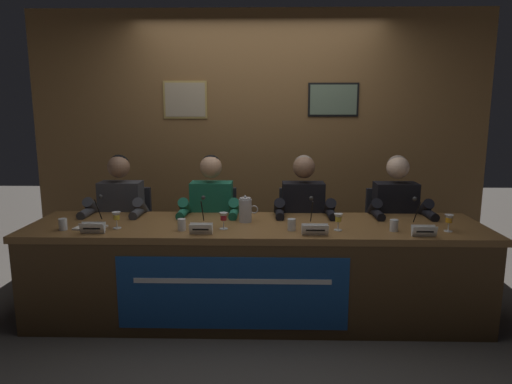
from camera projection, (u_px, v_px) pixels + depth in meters
ground_plane at (256, 314)px, 3.62m from camera, size 12.00×12.00×0.00m
wall_back_panelled at (259, 139)px, 4.74m from camera, size 4.68×0.14×2.60m
conference_table at (255, 257)px, 3.41m from camera, size 3.48×0.82×0.74m
chair_far_left at (128, 239)px, 4.15m from camera, size 0.44×0.44×0.90m
panelist_far_left at (119, 215)px, 3.90m from camera, size 0.51×0.48×1.23m
nameplate_far_left at (93, 228)px, 3.21m from camera, size 0.17×0.06×0.08m
juice_glass_far_left at (116, 217)px, 3.34m from camera, size 0.06×0.06×0.12m
water_cup_far_left at (63, 225)px, 3.30m from camera, size 0.06×0.06×0.08m
microphone_far_left at (98, 215)px, 3.46m from camera, size 0.06×0.17×0.22m
chair_center_left at (214, 240)px, 4.13m from camera, size 0.44×0.44×0.90m
panelist_center_left at (211, 215)px, 3.88m from camera, size 0.51×0.48×1.23m
nameplate_center_left at (201, 229)px, 3.19m from camera, size 0.16×0.06×0.08m
juice_glass_center_left at (224, 218)px, 3.32m from camera, size 0.06×0.06×0.12m
water_cup_center_left at (182, 225)px, 3.29m from camera, size 0.06×0.06×0.08m
microphone_center_left at (202, 216)px, 3.42m from camera, size 0.06×0.17×0.22m
chair_center_right at (301, 241)px, 4.11m from camera, size 0.44×0.44×0.90m
panelist_center_right at (304, 216)px, 3.86m from camera, size 0.51×0.48×1.23m
nameplate_center_right at (315, 230)px, 3.16m from camera, size 0.19×0.06×0.08m
juice_glass_center_right at (338, 219)px, 3.29m from camera, size 0.06×0.06×0.12m
water_cup_center_right at (292, 225)px, 3.29m from camera, size 0.06×0.06×0.08m
microphone_center_right at (312, 217)px, 3.39m from camera, size 0.06×0.17×0.22m
chair_far_right at (389, 241)px, 4.09m from camera, size 0.44×0.44×0.90m
panelist_far_right at (397, 216)px, 3.85m from camera, size 0.51×0.48×1.23m
nameplate_far_right at (424, 231)px, 3.13m from camera, size 0.17×0.06×0.08m
juice_glass_far_right at (449, 220)px, 3.26m from camera, size 0.06×0.06×0.12m
water_cup_far_right at (394, 226)px, 3.27m from camera, size 0.06×0.06×0.08m
microphone_far_right at (417, 218)px, 3.37m from camera, size 0.06×0.17×0.22m
water_pitcher_central at (245, 210)px, 3.53m from camera, size 0.15×0.10×0.21m
document_stack_far_left at (90, 227)px, 3.35m from camera, size 0.23×0.18×0.01m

